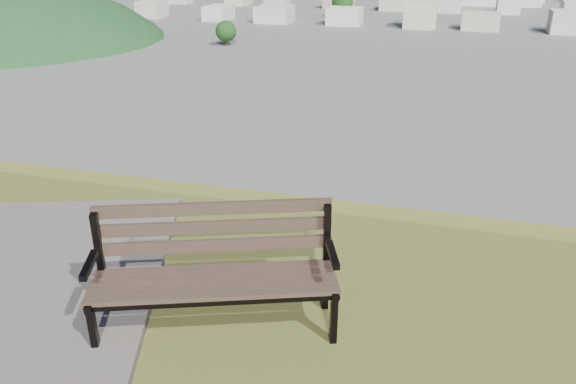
% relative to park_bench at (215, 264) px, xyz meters
% --- Properties ---
extents(park_bench, '(1.89, 1.17, 0.95)m').
position_rel_park_bench_xyz_m(park_bench, '(0.00, 0.00, 0.00)').
color(park_bench, '#443427').
rests_on(park_bench, hilltop_mesa).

